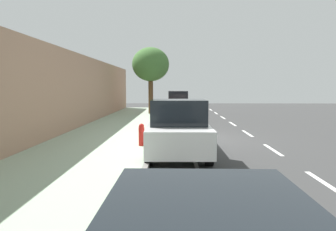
% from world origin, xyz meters
% --- Properties ---
extents(ground, '(63.10, 63.10, 0.00)m').
position_xyz_m(ground, '(0.00, 0.00, 0.00)').
color(ground, '#373737').
extents(sidewalk, '(4.35, 39.44, 0.15)m').
position_xyz_m(sidewalk, '(3.99, 0.00, 0.08)').
color(sidewalk, '#9BB197').
rests_on(sidewalk, ground).
extents(curb_edge, '(0.16, 39.44, 0.15)m').
position_xyz_m(curb_edge, '(1.74, 0.00, 0.08)').
color(curb_edge, gray).
rests_on(curb_edge, ground).
extents(lane_stripe_centre, '(0.14, 40.00, 0.01)m').
position_xyz_m(lane_stripe_centre, '(-2.77, 0.28, 0.00)').
color(lane_stripe_centre, white).
rests_on(lane_stripe_centre, ground).
extents(lane_stripe_bike_edge, '(0.12, 39.44, 0.01)m').
position_xyz_m(lane_stripe_bike_edge, '(0.27, 0.00, 0.00)').
color(lane_stripe_bike_edge, white).
rests_on(lane_stripe_bike_edge, ground).
extents(building_facade, '(0.50, 39.44, 4.18)m').
position_xyz_m(building_facade, '(6.42, 0.00, 2.09)').
color(building_facade, '#A27B63').
rests_on(building_facade, ground).
extents(parked_suv_red_nearest, '(2.01, 4.72, 1.99)m').
position_xyz_m(parked_suv_red_nearest, '(0.63, -14.40, 1.03)').
color(parked_suv_red_nearest, maroon).
rests_on(parked_suv_red_nearest, ground).
extents(parked_pickup_white_second, '(2.09, 5.33, 1.95)m').
position_xyz_m(parked_pickup_white_second, '(0.81, 3.31, 0.90)').
color(parked_pickup_white_second, white).
rests_on(parked_pickup_white_second, ground).
extents(bicycle_at_curb, '(1.74, 0.46, 0.76)m').
position_xyz_m(bicycle_at_curb, '(1.27, -0.81, 0.37)').
color(bicycle_at_curb, black).
rests_on(bicycle_at_curb, ground).
extents(cyclist_with_backpack, '(0.46, 0.61, 1.74)m').
position_xyz_m(cyclist_with_backpack, '(1.49, -1.26, 1.06)').
color(cyclist_with_backpack, '#C6B284').
rests_on(cyclist_with_backpack, ground).
extents(street_tree_near_cyclist, '(3.04, 3.04, 5.44)m').
position_xyz_m(street_tree_near_cyclist, '(2.93, -12.06, 4.16)').
color(street_tree_near_cyclist, brown).
rests_on(street_tree_near_cyclist, sidewalk).
extents(fire_hydrant, '(0.22, 0.22, 0.84)m').
position_xyz_m(fire_hydrant, '(2.17, 2.46, 0.58)').
color(fire_hydrant, red).
rests_on(fire_hydrant, sidewalk).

